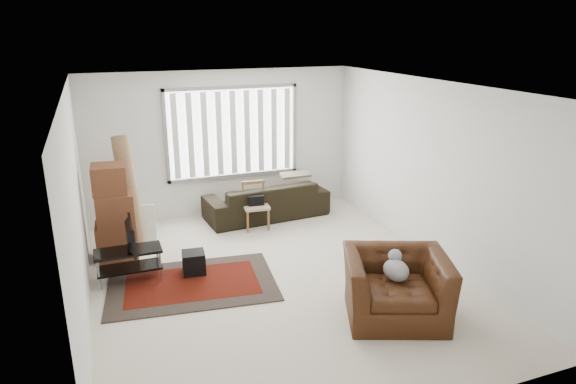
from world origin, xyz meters
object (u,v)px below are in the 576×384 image
Objects in this scene: sofa at (266,195)px; side_chair at (255,203)px; moving_boxes at (114,215)px; tv_stand at (129,258)px; armchair at (396,282)px.

sofa reaches higher than side_chair.
moving_boxes is 0.65× the size of sofa.
side_chair is (2.26, 1.27, 0.13)m from tv_stand.
moving_boxes is 4.35m from armchair.
side_chair reaches higher than tv_stand.
moving_boxes is at bearing 156.90° from armchair.
moving_boxes is at bearing 12.73° from sofa.
side_chair is (-0.36, -0.46, 0.02)m from sofa.
armchair is (2.98, -2.17, 0.13)m from tv_stand.
sofa is 0.58m from side_chair.
armchair is (0.72, -3.44, 0.00)m from side_chair.
side_chair is at bearing 29.37° from tv_stand.
sofa is at bearing 17.37° from moving_boxes.
side_chair is at bearing 123.28° from armchair.
armchair reaches higher than tv_stand.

